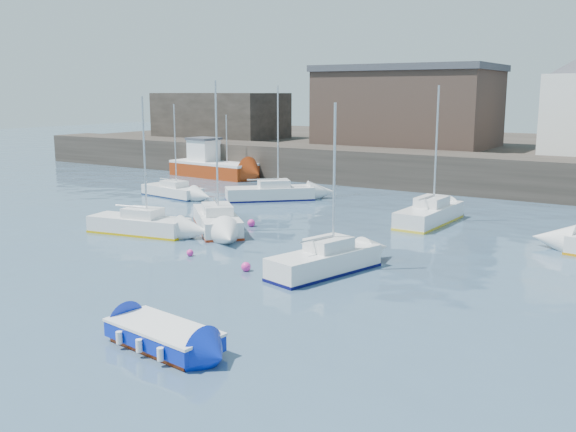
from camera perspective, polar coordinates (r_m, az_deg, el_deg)
The scene contains 16 objects.
water at distance 25.03m, azimuth -14.98°, elevation -7.81°, with size 220.00×220.00×0.00m, color #2D4760.
quay_wall at distance 54.25m, azimuth 13.12°, elevation 3.90°, with size 90.00×5.00×3.00m, color #28231E.
land_strip at distance 71.43m, azimuth 17.94°, elevation 5.21°, with size 90.00×32.00×2.80m, color #28231E.
warehouse at distance 63.49m, azimuth 10.58°, elevation 9.62°, with size 16.40×10.40×7.60m.
bldg_west at distance 73.78m, azimuth -6.02°, elevation 8.88°, with size 14.00×8.00×5.00m.
blue_dinghy at distance 20.70m, azimuth -11.01°, elevation -10.41°, with size 4.16×2.32×0.76m.
fishing_boat at distance 61.48m, azimuth -6.77°, elevation 4.57°, with size 9.09×4.08×5.85m.
sailboat_a at distance 37.23m, azimuth -13.08°, elevation -0.72°, with size 6.13×2.86×7.67m.
sailboat_b at distance 37.60m, azimuth -6.34°, elevation -0.36°, with size 6.24×6.12×8.52m.
sailboat_c at distance 28.43m, azimuth 3.30°, elevation -3.99°, with size 3.25×5.94×7.46m.
sailboat_e at distance 49.92m, azimuth -10.24°, elevation 2.21°, with size 5.65×2.52×7.02m.
sailboat_f at distance 40.05m, azimuth 12.47°, elevation 0.18°, with size 2.31×6.46×8.30m.
sailboat_h at distance 47.69m, azimuth -1.60°, elevation 2.09°, with size 6.16×5.97×8.37m.
buoy_near at distance 31.83m, azimuth -8.70°, elevation -3.53°, with size 0.34×0.34×0.34m, color #E62B92.
buoy_mid at distance 28.92m, azimuth -3.75°, elevation -4.90°, with size 0.43×0.43×0.43m, color #E62B92.
buoy_far at distance 38.38m, azimuth -3.29°, elevation -0.93°, with size 0.46×0.46×0.46m, color #E62B92.
Camera 1 is at (17.64, -15.91, 7.89)m, focal length 40.00 mm.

